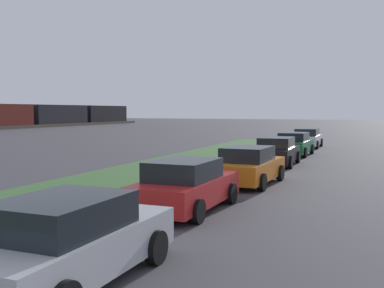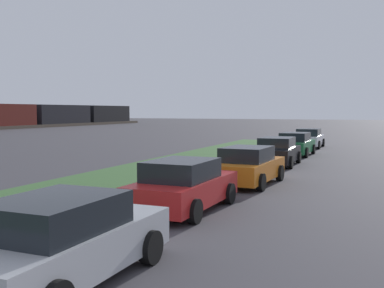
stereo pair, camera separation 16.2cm
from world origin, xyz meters
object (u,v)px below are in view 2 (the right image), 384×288
(parked_car_orange, at_px, (248,166))
(parked_car_black, at_px, (277,152))
(parked_car_green, at_px, (295,144))
(parked_car_red, at_px, (184,186))
(parked_car_white, at_px, (309,138))
(parked_car_silver, at_px, (62,241))

(parked_car_orange, height_order, parked_car_black, same)
(parked_car_black, xyz_separation_m, parked_car_green, (5.62, 0.02, 0.00))
(parked_car_red, bearing_deg, parked_car_white, 0.94)
(parked_car_silver, distance_m, parked_car_orange, 11.08)
(parked_car_silver, relative_size, parked_car_white, 1.00)
(parked_car_silver, bearing_deg, parked_car_orange, -0.18)
(parked_car_silver, bearing_deg, parked_car_black, 0.88)
(parked_car_silver, xyz_separation_m, parked_car_white, (30.09, 0.24, 0.00))
(parked_car_red, xyz_separation_m, parked_car_orange, (5.24, -0.46, 0.00))
(parked_car_black, xyz_separation_m, parked_car_white, (12.34, 0.11, 0.00))
(parked_car_green, height_order, parked_car_white, same)
(parked_car_green, relative_size, parked_car_white, 1.01)
(parked_car_red, xyz_separation_m, parked_car_black, (11.91, -0.21, 0.00))
(parked_car_black, distance_m, parked_car_white, 12.34)
(parked_car_red, bearing_deg, parked_car_orange, -3.88)
(parked_car_orange, xyz_separation_m, parked_car_white, (19.02, 0.36, 0.00))
(parked_car_orange, bearing_deg, parked_car_red, 177.54)
(parked_car_red, relative_size, parked_car_white, 1.01)
(parked_car_silver, height_order, parked_car_green, same)
(parked_car_black, bearing_deg, parked_car_red, 178.07)
(parked_car_orange, bearing_deg, parked_car_white, 3.69)
(parked_car_black, relative_size, parked_car_white, 1.00)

